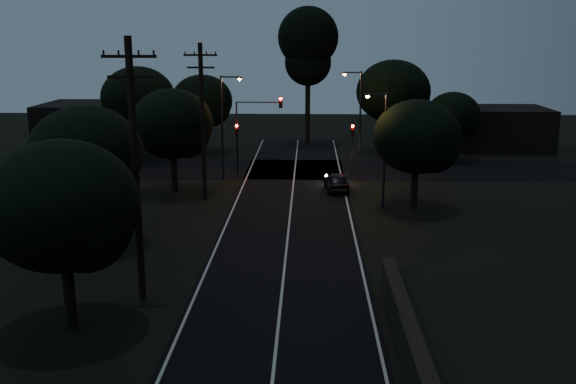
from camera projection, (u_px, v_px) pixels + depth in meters
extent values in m
cube|color=black|center=(287.00, 246.00, 34.33)|extent=(8.00, 70.00, 0.02)
cube|color=black|center=(295.00, 169.00, 53.73)|extent=(60.00, 8.00, 0.02)
cube|color=beige|center=(287.00, 246.00, 34.32)|extent=(0.12, 70.00, 0.01)
cube|color=beige|center=(217.00, 245.00, 34.44)|extent=(0.12, 70.00, 0.01)
cube|color=beige|center=(357.00, 247.00, 34.20)|extent=(0.12, 70.00, 0.01)
cylinder|color=black|center=(136.00, 173.00, 26.40)|extent=(0.30, 0.30, 11.00)
cube|color=black|center=(129.00, 56.00, 25.27)|extent=(2.20, 0.12, 0.12)
cube|color=black|center=(130.00, 77.00, 25.46)|extent=(1.80, 0.12, 0.12)
cylinder|color=black|center=(203.00, 123.00, 42.95)|extent=(0.30, 0.30, 10.50)
cube|color=black|center=(200.00, 55.00, 41.88)|extent=(2.20, 0.12, 0.12)
cube|color=black|center=(201.00, 68.00, 42.08)|extent=(1.80, 0.12, 0.12)
cylinder|color=black|center=(69.00, 294.00, 24.55)|extent=(0.44, 0.44, 2.73)
ellipsoid|color=black|center=(62.00, 205.00, 23.70)|extent=(5.79, 5.79, 4.92)
sphere|color=black|center=(85.00, 225.00, 23.25)|extent=(3.47, 3.47, 3.47)
cylinder|color=black|center=(91.00, 220.00, 34.33)|extent=(0.44, 0.44, 2.75)
ellipsoid|color=black|center=(86.00, 154.00, 33.46)|extent=(5.94, 5.94, 5.05)
sphere|color=black|center=(103.00, 167.00, 32.99)|extent=(3.57, 3.57, 3.57)
cylinder|color=black|center=(174.00, 173.00, 45.91)|extent=(0.44, 0.44, 2.72)
ellipsoid|color=black|center=(172.00, 124.00, 45.06)|extent=(5.81, 5.81, 4.94)
sphere|color=black|center=(185.00, 133.00, 44.60)|extent=(3.49, 3.49, 3.49)
cylinder|color=black|center=(203.00, 138.00, 61.45)|extent=(0.44, 0.44, 2.71)
ellipsoid|color=black|center=(202.00, 101.00, 60.60)|extent=(5.80, 5.80, 4.93)
sphere|color=black|center=(212.00, 108.00, 60.14)|extent=(3.48, 3.48, 3.48)
cylinder|color=black|center=(141.00, 142.00, 57.68)|extent=(0.44, 0.44, 3.09)
ellipsoid|color=black|center=(138.00, 98.00, 56.72)|extent=(6.51, 6.51, 5.53)
sphere|color=black|center=(150.00, 106.00, 56.21)|extent=(3.91, 3.91, 3.91)
cylinder|color=black|center=(392.00, 136.00, 60.82)|extent=(0.44, 0.44, 3.22)
ellipsoid|color=black|center=(393.00, 91.00, 59.81)|extent=(6.92, 6.92, 5.88)
sphere|color=black|center=(407.00, 100.00, 59.27)|extent=(4.15, 4.15, 4.15)
cylinder|color=black|center=(451.00, 147.00, 57.87)|extent=(0.44, 0.44, 2.24)
ellipsoid|color=black|center=(453.00, 115.00, 57.17)|extent=(4.77, 4.77, 4.06)
sphere|color=black|center=(463.00, 121.00, 56.80)|extent=(2.86, 2.86, 2.86)
cylinder|color=black|center=(414.00, 188.00, 41.52)|extent=(0.44, 0.44, 2.62)
ellipsoid|color=black|center=(417.00, 137.00, 40.70)|extent=(5.56, 5.56, 4.73)
sphere|color=black|center=(433.00, 147.00, 40.27)|extent=(3.34, 3.34, 3.34)
cylinder|color=black|center=(308.00, 107.00, 65.40)|extent=(0.50, 0.50, 7.55)
sphere|color=black|center=(308.00, 37.00, 63.73)|extent=(6.04, 6.04, 6.04)
sphere|color=black|center=(308.00, 62.00, 64.33)|extent=(4.67, 4.67, 4.67)
cube|color=black|center=(96.00, 125.00, 63.53)|extent=(10.00, 8.00, 4.40)
cube|color=black|center=(500.00, 128.00, 63.29)|extent=(9.00, 7.00, 4.00)
cylinder|color=black|center=(237.00, 155.00, 51.55)|extent=(0.12, 0.12, 3.20)
cube|color=black|center=(237.00, 129.00, 51.06)|extent=(0.28, 0.22, 0.90)
sphere|color=#FF0705|center=(237.00, 126.00, 50.86)|extent=(0.22, 0.22, 0.22)
cylinder|color=black|center=(352.00, 155.00, 51.26)|extent=(0.12, 0.12, 3.20)
cube|color=black|center=(353.00, 130.00, 50.77)|extent=(0.28, 0.22, 0.90)
sphere|color=#FF0705|center=(353.00, 126.00, 50.57)|extent=(0.22, 0.22, 0.22)
cylinder|color=black|center=(237.00, 144.00, 51.33)|extent=(0.12, 0.12, 5.00)
cube|color=black|center=(281.00, 102.00, 50.43)|extent=(0.28, 0.22, 0.90)
sphere|color=#FF0705|center=(281.00, 99.00, 50.23)|extent=(0.22, 0.22, 0.22)
cube|color=black|center=(258.00, 102.00, 50.48)|extent=(3.50, 0.08, 0.08)
cylinder|color=black|center=(222.00, 128.00, 49.06)|extent=(0.16, 0.16, 8.00)
cube|color=black|center=(230.00, 77.00, 48.10)|extent=(1.40, 0.10, 0.10)
cube|color=black|center=(240.00, 78.00, 48.09)|extent=(0.35, 0.22, 0.12)
sphere|color=orange|center=(240.00, 79.00, 48.11)|extent=(0.26, 0.26, 0.26)
cylinder|color=black|center=(360.00, 119.00, 54.53)|extent=(0.16, 0.16, 8.00)
cube|color=black|center=(353.00, 72.00, 53.62)|extent=(1.40, 0.10, 0.10)
cube|color=black|center=(345.00, 73.00, 53.65)|extent=(0.35, 0.22, 0.12)
sphere|color=orange|center=(345.00, 74.00, 53.68)|extent=(0.26, 0.26, 0.26)
cylinder|color=black|center=(385.00, 151.00, 41.00)|extent=(0.16, 0.16, 7.50)
cube|color=black|center=(377.00, 94.00, 40.14)|extent=(1.20, 0.10, 0.10)
cube|color=black|center=(368.00, 95.00, 40.17)|extent=(0.35, 0.22, 0.12)
sphere|color=orange|center=(367.00, 96.00, 40.19)|extent=(0.26, 0.26, 0.26)
imported|color=black|center=(337.00, 181.00, 46.35)|extent=(1.84, 4.03, 1.34)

